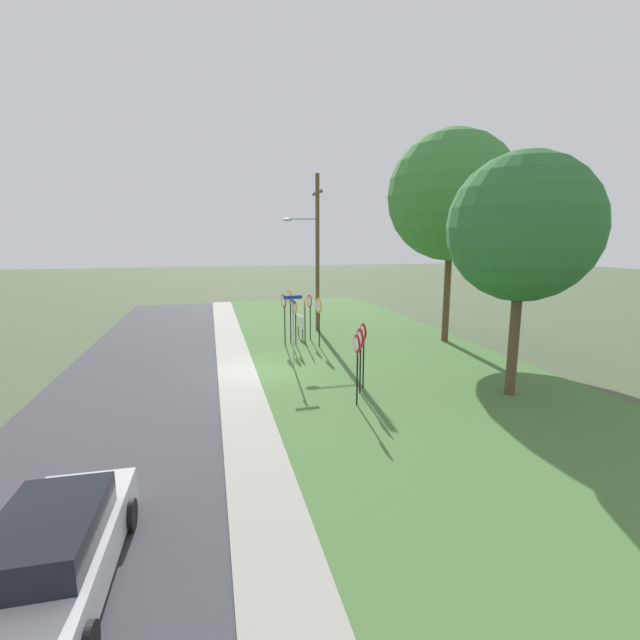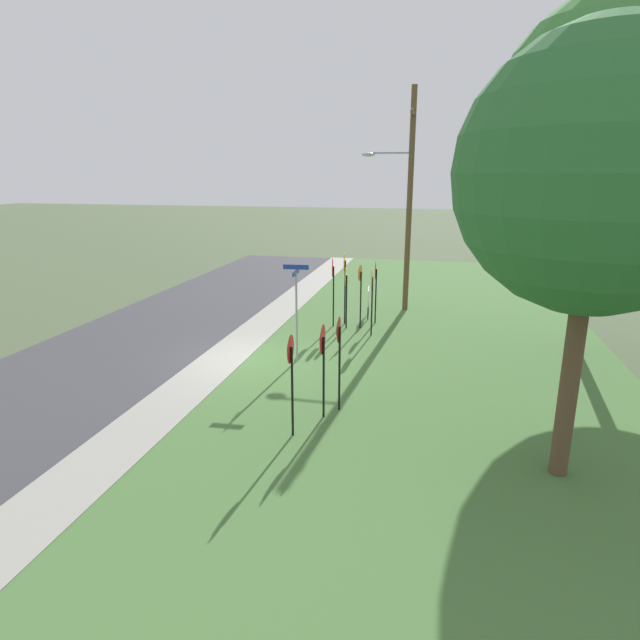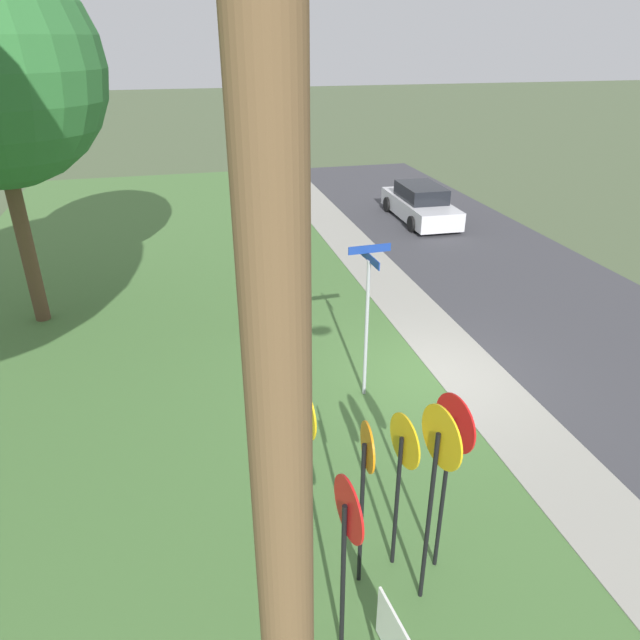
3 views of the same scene
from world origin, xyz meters
name	(u,v)px [view 1 (image 1 of 3)]	position (x,y,z in m)	size (l,w,h in m)	color
ground_plane	(256,372)	(0.00, 0.00, 0.00)	(160.00, 160.00, 0.00)	#4C5B3D
road_asphalt	(135,381)	(0.00, -4.80, 0.01)	(44.00, 6.40, 0.01)	#3D3D42
sidewalk_strip	(237,373)	(0.00, -0.80, 0.03)	(44.00, 1.60, 0.06)	#99968C
grass_median	(388,363)	(0.00, 6.00, 0.02)	(44.00, 12.00, 0.04)	#477038
stop_sign_near_left	(319,311)	(-3.60, 3.63, 1.93)	(0.78, 0.15, 2.58)	black
stop_sign_near_right	(304,311)	(-4.51, 3.07, 1.83)	(0.62, 0.11, 2.52)	black
stop_sign_far_left	(310,307)	(-5.38, 3.56, 1.89)	(0.72, 0.12, 2.54)	black
stop_sign_far_center	(284,308)	(-4.53, 1.98, 2.04)	(0.74, 0.16, 2.74)	black
stop_sign_far_right	(295,312)	(-4.35, 2.53, 1.80)	(0.71, 0.13, 2.43)	black
stop_sign_center_tall	(290,304)	(-4.94, 2.37, 2.18)	(0.75, 0.14, 2.92)	black
yield_sign_near_left	(357,353)	(4.66, 2.86, 1.85)	(0.66, 0.10, 2.44)	black
yield_sign_near_right	(360,345)	(3.56, 3.35, 1.84)	(0.75, 0.10, 2.41)	black
yield_sign_far_left	(363,340)	(3.06, 3.66, 1.88)	(0.66, 0.10, 2.49)	black
street_name_post	(293,325)	(-0.28, 1.66, 1.91)	(0.96, 0.82, 3.17)	#9EA0A8
utility_pole	(315,248)	(-7.89, 4.49, 5.07)	(2.10, 2.22, 9.37)	brown
notice_board	(300,323)	(-6.18, 3.19, 0.87)	(1.10, 0.16, 1.25)	black
oak_tree_left	(452,196)	(-3.30, 10.77, 7.80)	(6.75, 6.75, 11.15)	brown
oak_tree_right	(523,228)	(5.01, 8.61, 5.93)	(5.03, 5.03, 8.42)	brown
parked_sedan_distant	(51,558)	(11.09, -4.33, 0.65)	(4.63, 1.98, 1.39)	silver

